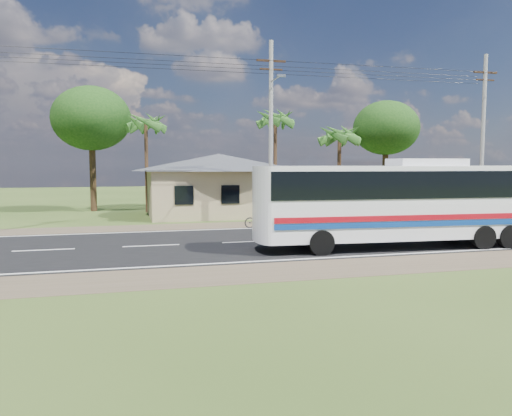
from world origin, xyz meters
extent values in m
plane|color=#304619|center=(0.00, 0.00, 0.00)|extent=(120.00, 120.00, 0.00)
cube|color=black|center=(0.00, 0.00, 0.01)|extent=(120.00, 10.00, 0.02)
cube|color=brown|center=(0.00, 6.50, 0.01)|extent=(120.00, 3.00, 0.01)
cube|color=brown|center=(0.00, -6.50, 0.01)|extent=(120.00, 3.00, 0.01)
cube|color=silver|center=(0.00, 4.70, 0.03)|extent=(120.00, 0.15, 0.01)
cube|color=silver|center=(0.00, -4.70, 0.03)|extent=(120.00, 0.15, 0.01)
cube|color=silver|center=(0.00, 0.00, 0.03)|extent=(120.00, 0.15, 0.01)
cube|color=tan|center=(1.00, 13.00, 1.60)|extent=(10.00, 8.00, 3.20)
cube|color=#4C4F54|center=(1.00, 13.00, 3.25)|extent=(10.60, 8.60, 0.10)
pyramid|color=#4C4F54|center=(1.00, 13.00, 4.40)|extent=(12.40, 10.00, 1.20)
cube|color=black|center=(-2.00, 8.98, 1.70)|extent=(1.20, 0.08, 1.20)
cube|color=black|center=(1.00, 8.98, 1.70)|extent=(1.20, 0.08, 1.20)
cube|color=black|center=(4.00, 8.98, 1.70)|extent=(1.20, 0.08, 1.20)
cylinder|color=#362213|center=(10.70, 6.70, 1.30)|extent=(0.16, 0.16, 2.60)
cylinder|color=#362213|center=(10.70, 10.30, 1.30)|extent=(0.16, 0.16, 2.60)
cylinder|color=#362213|center=(15.30, 6.70, 1.30)|extent=(0.16, 0.16, 2.60)
cylinder|color=#362213|center=(15.30, 10.30, 1.30)|extent=(0.16, 0.16, 2.60)
cube|color=maroon|center=(13.00, 7.40, 2.90)|extent=(5.20, 2.28, 0.90)
cube|color=maroon|center=(13.00, 9.60, 2.90)|extent=(5.20, 2.28, 0.90)
cube|color=#362213|center=(13.00, 8.50, 3.25)|extent=(5.20, 0.12, 0.12)
cube|color=#9E9E99|center=(12.00, 5.60, 0.45)|extent=(7.00, 0.30, 0.90)
cylinder|color=#9E9E99|center=(3.00, 6.50, 5.50)|extent=(0.26, 0.26, 11.00)
cube|color=#362213|center=(3.00, 6.50, 9.80)|extent=(1.80, 0.12, 0.12)
cube|color=#362213|center=(3.00, 6.50, 9.30)|extent=(1.40, 0.10, 0.10)
cylinder|color=#9E9E99|center=(18.00, 6.50, 5.50)|extent=(0.26, 0.26, 11.00)
cube|color=#362213|center=(18.00, 6.50, 9.80)|extent=(1.80, 0.12, 0.12)
cube|color=#362213|center=(18.00, 6.50, 9.30)|extent=(1.40, 0.10, 0.10)
cylinder|color=gray|center=(3.00, 5.50, 8.60)|extent=(0.08, 2.00, 0.08)
cube|color=gray|center=(3.00, 4.50, 8.60)|extent=(0.50, 0.18, 0.12)
cylinder|color=black|center=(-5.00, 6.50, 9.60)|extent=(16.00, 0.02, 0.02)
cylinder|color=black|center=(10.50, 6.50, 9.60)|extent=(15.00, 0.02, 0.02)
cylinder|color=#47301E|center=(9.50, 11.00, 3.00)|extent=(0.28, 0.28, 6.00)
cylinder|color=#47301E|center=(6.00, 15.50, 3.75)|extent=(0.28, 0.28, 7.50)
cylinder|color=#47301E|center=(-4.00, 16.00, 3.50)|extent=(0.28, 0.28, 7.00)
cylinder|color=#47301E|center=(-8.00, 18.00, 2.97)|extent=(0.50, 0.50, 5.95)
ellipsoid|color=#11340E|center=(-8.00, 18.00, 7.15)|extent=(6.00, 6.00, 4.92)
cylinder|color=#47301E|center=(16.00, 16.00, 2.80)|extent=(0.50, 0.50, 5.60)
ellipsoid|color=#11340E|center=(16.00, 16.00, 6.72)|extent=(5.60, 5.60, 4.59)
cube|color=white|center=(6.27, -3.12, 2.04)|extent=(12.66, 3.39, 3.13)
cube|color=black|center=(6.27, -3.12, 2.82)|extent=(12.72, 3.46, 1.15)
cube|color=black|center=(0.03, -2.73, 2.45)|extent=(0.28, 2.40, 1.88)
cube|color=#9C0915|center=(6.19, -4.44, 1.46)|extent=(12.29, 0.82, 0.23)
cube|color=navy|center=(6.19, -4.44, 1.20)|extent=(12.29, 0.82, 0.23)
cube|color=white|center=(7.32, -3.19, 3.76)|extent=(3.23, 1.86, 0.31)
cylinder|color=black|center=(2.03, -4.05, 0.52)|extent=(1.06, 0.43, 1.04)
cylinder|color=black|center=(2.18, -1.66, 0.52)|extent=(1.06, 0.43, 1.04)
cylinder|color=black|center=(9.32, -4.52, 0.52)|extent=(1.06, 0.43, 1.04)
cylinder|color=black|center=(9.47, -2.12, 0.52)|extent=(1.06, 0.43, 1.04)
cylinder|color=black|center=(10.57, -4.59, 0.52)|extent=(1.06, 0.43, 1.04)
cylinder|color=black|center=(10.72, -2.20, 0.52)|extent=(1.06, 0.43, 1.04)
imported|color=black|center=(1.90, 4.88, 0.49)|extent=(1.87, 0.67, 0.98)
imported|color=navy|center=(9.82, 5.45, 0.74)|extent=(0.62, 0.49, 1.49)
camera|label=1|loc=(-5.54, -22.64, 3.71)|focal=35.00mm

